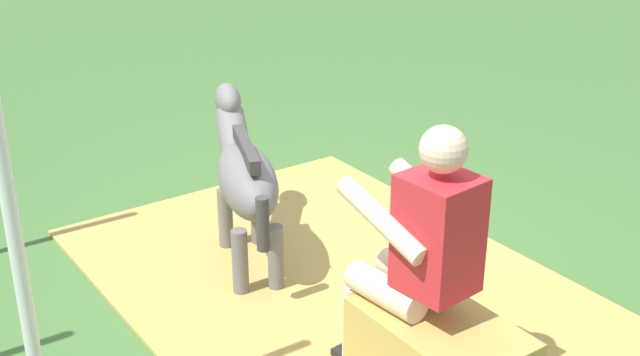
% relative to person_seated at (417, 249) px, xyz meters
% --- Properties ---
extents(ground_plane, '(24.00, 24.00, 0.00)m').
position_rel_person_seated_xyz_m(ground_plane, '(1.12, -0.27, -0.72)').
color(ground_plane, '#426B33').
extents(hay_patch, '(3.24, 2.24, 0.02)m').
position_rel_person_seated_xyz_m(hay_patch, '(0.89, -0.24, -0.71)').
color(hay_patch, tan).
rests_on(hay_patch, ground).
extents(person_seated, '(0.68, 0.45, 1.32)m').
position_rel_person_seated_xyz_m(person_seated, '(0.00, 0.00, 0.00)').
color(person_seated, beige).
rests_on(person_seated, ground).
extents(pony_standing, '(1.29, 0.67, 0.93)m').
position_rel_person_seated_xyz_m(pony_standing, '(1.47, 0.02, -0.16)').
color(pony_standing, slate).
rests_on(pony_standing, ground).
extents(tent_pole_left, '(0.06, 0.06, 2.25)m').
position_rel_person_seated_xyz_m(tent_pole_left, '(0.57, 1.52, 0.40)').
color(tent_pole_left, silver).
rests_on(tent_pole_left, ground).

